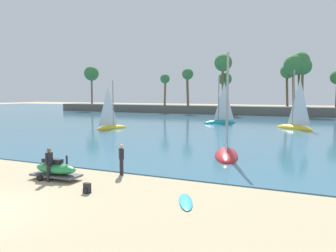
{
  "coord_description": "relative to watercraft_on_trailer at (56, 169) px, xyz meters",
  "views": [
    {
      "loc": [
        11.49,
        -7.52,
        4.32
      ],
      "look_at": [
        2.84,
        11.66,
        2.28
      ],
      "focal_mm": 35.44,
      "sensor_mm": 36.0,
      "label": 1
    }
  ],
  "objects": [
    {
      "name": "person_rigging_by_gear",
      "position": [
        -0.04,
        -0.38,
        0.38
      ],
      "size": [
        0.24,
        0.55,
        1.67
      ],
      "color": "#23232D",
      "rests_on": "ground"
    },
    {
      "name": "person_at_waterline",
      "position": [
        2.55,
        2.15,
        0.38
      ],
      "size": [
        0.43,
        0.41,
        1.67
      ],
      "color": "#23232D",
      "rests_on": "ground"
    },
    {
      "name": "watercraft_on_trailer",
      "position": [
        0.0,
        0.0,
        0.0
      ],
      "size": [
        2.63,
        1.23,
        1.28
      ],
      "color": "#4C4C51",
      "rests_on": "ground"
    },
    {
      "name": "sailboat_toward_headland",
      "position": [
        9.57,
        30.59,
        0.24
      ],
      "size": [
        5.21,
        4.53,
        7.74
      ],
      "color": "yellow",
      "rests_on": "sea"
    },
    {
      "name": "surfboard",
      "position": [
        7.33,
        -0.67,
        -0.48
      ],
      "size": [
        1.35,
        2.13,
        0.08
      ],
      "primitive_type": "ellipsoid",
      "rotation": [
        0.0,
        0.0,
        2.0
      ],
      "color": "#2DA8B2",
      "rests_on": "ground"
    },
    {
      "name": "sailboat_near_shore",
      "position": [
        -0.85,
        34.49,
        0.22
      ],
      "size": [
        4.87,
        4.6,
        7.48
      ],
      "color": "teal",
      "rests_on": "sea"
    },
    {
      "name": "sailboat_far_left",
      "position": [
        6.39,
        9.45,
        0.22
      ],
      "size": [
        2.84,
        5.41,
        7.52
      ],
      "color": "red",
      "rests_on": "sea"
    },
    {
      "name": "backpack_near_kite",
      "position": [
        2.91,
        -1.24,
        -0.31
      ],
      "size": [
        0.32,
        0.29,
        0.44
      ],
      "color": "#232328",
      "rests_on": "ground"
    },
    {
      "name": "palm_headland",
      "position": [
        2.99,
        57.48,
        3.48
      ],
      "size": [
        97.51,
        6.35,
        13.09
      ],
      "color": "#605B54",
      "rests_on": "ground"
    },
    {
      "name": "sea",
      "position": [
        0.47,
        50.04,
        -0.49
      ],
      "size": [
        220.0,
        95.03,
        0.06
      ],
      "primitive_type": "cube",
      "color": "#386B84",
      "rests_on": "ground"
    },
    {
      "name": "sailboat_mid_bay",
      "position": [
        -11.18,
        21.57,
        0.12
      ],
      "size": [
        2.86,
        4.57,
        6.37
      ],
      "color": "yellow",
      "rests_on": "sea"
    }
  ]
}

